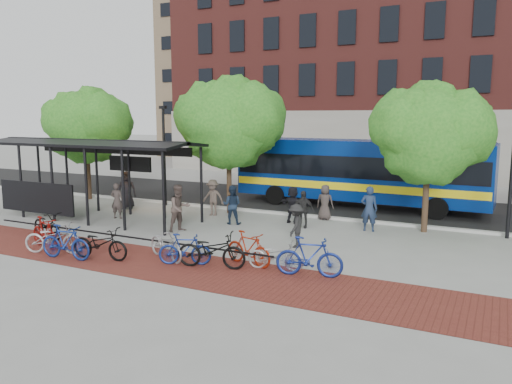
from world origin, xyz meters
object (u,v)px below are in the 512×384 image
at_px(bus_shelter, 89,152).
at_px(pedestrian_6, 325,202).
at_px(bike_9, 248,248).
at_px(pedestrian_3, 213,198).
at_px(tree_c, 432,131).
at_px(tree_a, 88,123).
at_px(lamp_post_left, 164,153).
at_px(bike_4, 100,244).
at_px(lamp_post_right, 512,167).
at_px(pedestrian_7, 369,209).
at_px(pedestrian_2, 232,205).
at_px(bus, 359,169).
at_px(tree_b, 231,119).
at_px(pedestrian_9, 296,226).
at_px(pedestrian_5, 293,205).
at_px(pedestrian_8, 180,208).
at_px(pedestrian_1, 117,201).
at_px(bike_0, 47,225).
at_px(bike_3, 65,242).
at_px(bike_8, 212,250).
at_px(bike_1, 45,233).
at_px(bike_10, 276,255).
at_px(bike_11, 309,257).
at_px(bike_2, 53,238).
at_px(pedestrian_0, 127,190).
at_px(pedestrian_4, 303,209).
at_px(bike_6, 166,244).
at_px(bike_7, 185,249).

xyz_separation_m(bus_shelter, pedestrian_6, (9.77, 4.28, -2.21)).
xyz_separation_m(bike_9, pedestrian_3, (-5.08, 6.25, 0.31)).
bearing_deg(tree_c, pedestrian_6, 174.22).
bearing_deg(tree_a, lamp_post_left, 2.92).
bearing_deg(pedestrian_3, pedestrian_6, 7.51).
bearing_deg(bike_4, tree_c, -53.28).
relative_size(tree_c, lamp_post_right, 1.16).
height_order(bike_9, pedestrian_7, pedestrian_7).
distance_m(pedestrian_2, pedestrian_6, 4.23).
distance_m(bus_shelter, bus, 13.09).
xyz_separation_m(tree_b, pedestrian_9, (5.15, -4.55, -3.68)).
relative_size(bike_4, pedestrian_5, 1.25).
bearing_deg(bus, pedestrian_8, -118.52).
height_order(lamp_post_right, pedestrian_1, lamp_post_right).
height_order(pedestrian_2, pedestrian_8, pedestrian_8).
distance_m(tree_b, bike_0, 9.35).
height_order(pedestrian_7, pedestrian_9, pedestrian_7).
height_order(bike_3, bike_8, bike_3).
bearing_deg(pedestrian_5, bike_1, 65.06).
relative_size(bus, bike_8, 5.87).
height_order(bike_10, pedestrian_7, pedestrian_7).
bearing_deg(pedestrian_6, pedestrian_7, 146.67).
relative_size(bike_1, bike_3, 0.96).
bearing_deg(pedestrian_8, lamp_post_right, -43.94).
relative_size(tree_b, pedestrian_5, 4.00).
distance_m(bike_10, pedestrian_6, 7.82).
height_order(bike_0, bike_1, bike_1).
bearing_deg(bike_11, bike_3, 91.64).
distance_m(bike_1, bike_10, 8.47).
height_order(lamp_post_right, bike_2, lamp_post_right).
relative_size(bike_1, bike_2, 0.90).
distance_m(lamp_post_left, bike_4, 10.20).
bearing_deg(bike_8, pedestrian_2, 10.30).
distance_m(pedestrian_0, pedestrian_4, 9.45).
relative_size(lamp_post_right, pedestrian_6, 3.24).
relative_size(bike_10, pedestrian_7, 0.94).
xyz_separation_m(bus_shelter, pedestrian_0, (0.02, 2.40, -2.05)).
relative_size(tree_c, pedestrian_7, 3.22).
relative_size(tree_c, pedestrian_5, 3.67).
height_order(bike_4, pedestrian_8, pedestrian_8).
relative_size(tree_b, bike_8, 2.99).
relative_size(tree_a, bike_4, 3.05).
bearing_deg(bike_0, bus_shelter, 35.41).
relative_size(bus, pedestrian_6, 8.02).
relative_size(pedestrian_2, pedestrian_8, 0.88).
distance_m(bike_6, bike_9, 2.76).
relative_size(bike_7, bike_8, 0.77).
xyz_separation_m(bike_1, bike_4, (2.80, -0.23, -0.02)).
xyz_separation_m(bus, pedestrian_1, (-9.05, -7.69, -1.14)).
xyz_separation_m(bike_9, pedestrian_0, (-9.85, 5.81, 0.41)).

